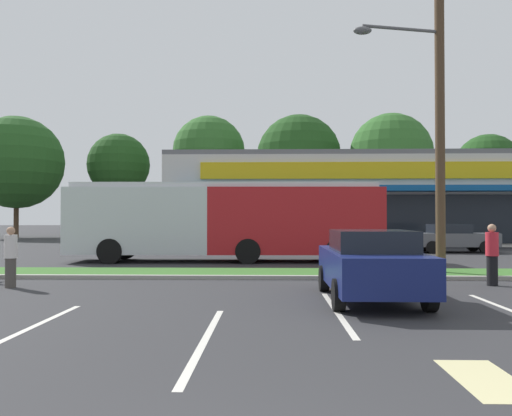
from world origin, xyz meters
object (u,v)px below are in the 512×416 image
Objects in this scene: city_bus at (225,219)px; pedestrian_by_pole at (11,257)px; car_2 at (452,238)px; pedestrian_near_bench at (492,255)px; car_0 at (371,264)px; utility_pole at (436,95)px.

pedestrian_by_pole is at bearing 58.21° from city_bus.
car_2 is 2.61× the size of pedestrian_near_bench.
car_2 is at bearing -24.41° from car_0.
utility_pole is at bearing -111.07° from car_2.
utility_pole reaches higher than pedestrian_by_pole.
pedestrian_near_bench is (7.86, -7.58, -0.93)m from city_bus.
car_2 is 2.72× the size of pedestrian_by_pole.
car_0 is 1.04× the size of car_2.
city_bus reaches higher than car_2.
city_bus is 7.80× the size of pedestrian_near_bench.
city_bus reaches higher than pedestrian_near_bench.
utility_pole reaches higher than car_2.
utility_pole is 2.48× the size of car_2.
pedestrian_near_bench reaches higher than pedestrian_by_pole.
pedestrian_near_bench reaches higher than car_2.
car_0 is at bearing -121.37° from utility_pole.
car_0 is 9.21m from pedestrian_by_pole.
pedestrian_near_bench is at bearing -71.86° from utility_pole.
car_0 is at bearing -50.16° from pedestrian_by_pole.
pedestrian_by_pole is (-16.34, -14.26, 0.03)m from car_2.
pedestrian_near_bench is at bearing -104.78° from car_2.
car_0 is (4.10, -10.20, -0.96)m from city_bus.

